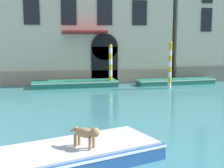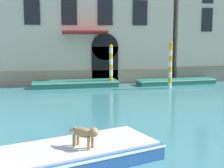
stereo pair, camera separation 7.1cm
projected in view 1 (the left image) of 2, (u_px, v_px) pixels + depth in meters
name	position (u px, v px, depth m)	size (l,w,h in m)	color
boat_foreground	(44.00, 160.00, 9.02)	(7.52, 4.62, 0.57)	#234C8C
dog_on_deck	(86.00, 133.00, 9.18)	(0.86, 0.70, 0.68)	#997047
boat_moored_near_palazzo	(75.00, 84.00, 24.18)	(6.66, 2.28, 0.48)	#1E6651
boat_moored_far	(176.00, 81.00, 25.55)	(6.59, 2.05, 0.43)	#1E6651
mooring_pole_0	(111.00, 65.00, 24.13)	(0.27, 0.27, 3.28)	white
mooring_pole_1	(170.00, 65.00, 23.37)	(0.24, 0.24, 3.49)	white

